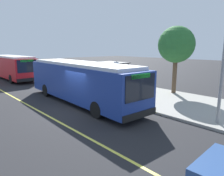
% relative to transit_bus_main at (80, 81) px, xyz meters
% --- Properties ---
extents(ground_plane, '(120.00, 120.00, 0.00)m').
position_rel_transit_bus_main_xyz_m(ground_plane, '(1.44, -1.01, -1.62)').
color(ground_plane, '#232326').
extents(sidewalk_curb, '(44.00, 6.40, 0.15)m').
position_rel_transit_bus_main_xyz_m(sidewalk_curb, '(1.44, 4.99, -1.54)').
color(sidewalk_curb, gray).
rests_on(sidewalk_curb, ground_plane).
extents(lane_stripe_center, '(36.00, 0.14, 0.01)m').
position_rel_transit_bus_main_xyz_m(lane_stripe_center, '(1.44, -3.21, -1.61)').
color(lane_stripe_center, '#E0D64C').
rests_on(lane_stripe_center, ground_plane).
extents(transit_bus_main, '(11.86, 2.99, 2.95)m').
position_rel_transit_bus_main_xyz_m(transit_bus_main, '(0.00, 0.00, 0.00)').
color(transit_bus_main, navy).
rests_on(transit_bus_main, ground_plane).
extents(transit_bus_second, '(10.31, 2.71, 2.95)m').
position_rel_transit_bus_main_xyz_m(transit_bus_second, '(-15.16, -0.12, -0.00)').
color(transit_bus_second, red).
rests_on(transit_bus_second, ground_plane).
extents(bus_shelter, '(2.90, 1.60, 2.48)m').
position_rel_transit_bus_main_xyz_m(bus_shelter, '(-2.06, 5.12, 0.30)').
color(bus_shelter, '#333338').
rests_on(bus_shelter, sidewalk_curb).
extents(waiting_bench, '(1.60, 0.48, 0.95)m').
position_rel_transit_bus_main_xyz_m(waiting_bench, '(-1.81, 5.00, -0.98)').
color(waiting_bench, brown).
rests_on(waiting_bench, sidewalk_curb).
extents(route_sign_post, '(0.44, 0.08, 2.80)m').
position_rel_transit_bus_main_xyz_m(route_sign_post, '(1.19, 2.48, 0.34)').
color(route_sign_post, '#333338').
rests_on(route_sign_post, sidewalk_curb).
extents(pedestrian_commuter, '(0.24, 0.40, 1.69)m').
position_rel_transit_bus_main_xyz_m(pedestrian_commuter, '(-3.75, 3.94, -0.50)').
color(pedestrian_commuter, '#282D47').
rests_on(pedestrian_commuter, sidewalk_curb).
extents(street_tree_near_shelter, '(3.00, 3.00, 5.56)m').
position_rel_transit_bus_main_xyz_m(street_tree_near_shelter, '(3.17, 7.36, 2.56)').
color(street_tree_near_shelter, brown).
rests_on(street_tree_near_shelter, sidewalk_curb).
extents(utility_pole, '(0.16, 0.16, 6.40)m').
position_rel_transit_bus_main_xyz_m(utility_pole, '(8.63, 2.67, 1.73)').
color(utility_pole, gray).
rests_on(utility_pole, sidewalk_curb).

